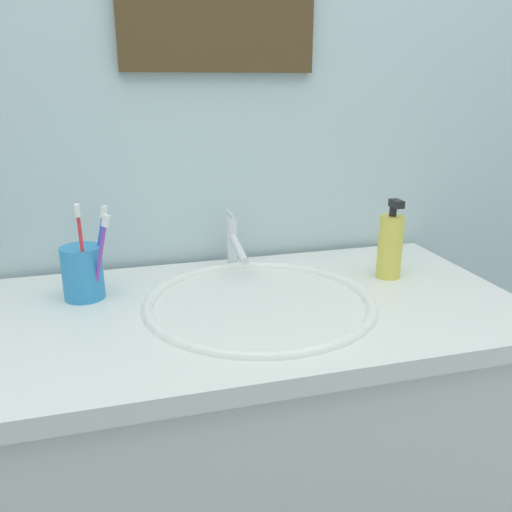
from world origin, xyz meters
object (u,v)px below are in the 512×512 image
toothbrush_cup (83,273)px  toothbrush_purple (101,252)px  toothbrush_blue (99,245)px  faucet (234,243)px  soap_dispenser (390,245)px  toothbrush_red (82,247)px

toothbrush_cup → toothbrush_purple: 0.07m
toothbrush_purple → toothbrush_blue: (-0.00, 0.04, 0.00)m
faucet → soap_dispenser: bearing=-25.0°
toothbrush_purple → soap_dispenser: toothbrush_purple is taller
faucet → toothbrush_purple: toothbrush_purple is taller
toothbrush_cup → toothbrush_blue: size_ratio=0.59×
toothbrush_red → toothbrush_blue: (0.03, 0.04, -0.01)m
toothbrush_blue → soap_dispenser: bearing=-5.3°
toothbrush_purple → faucet: bearing=23.9°
toothbrush_red → toothbrush_purple: size_ratio=1.11×
toothbrush_blue → soap_dispenser: size_ratio=1.03×
faucet → toothbrush_blue: (-0.30, -0.09, 0.05)m
toothbrush_red → toothbrush_purple: toothbrush_red is taller
toothbrush_purple → soap_dispenser: bearing=-1.7°
toothbrush_cup → toothbrush_blue: (0.04, 0.00, 0.06)m
toothbrush_red → toothbrush_cup: bearing=99.7°
faucet → toothbrush_purple: size_ratio=0.91×
toothbrush_cup → toothbrush_blue: toothbrush_blue is taller
toothbrush_purple → toothbrush_blue: size_ratio=0.97×
faucet → toothbrush_blue: 0.32m
toothbrush_cup → toothbrush_red: toothbrush_red is taller
toothbrush_red → soap_dispenser: bearing=-1.9°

